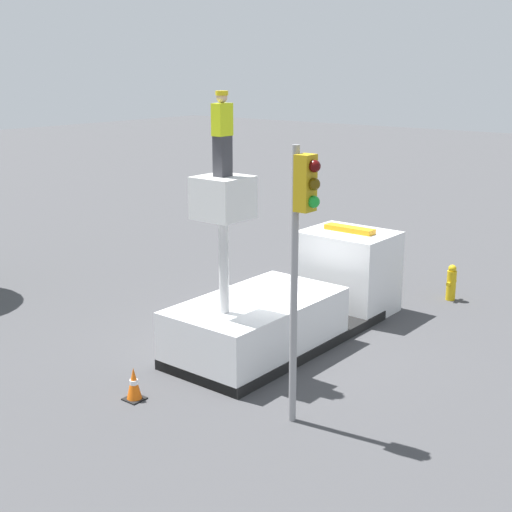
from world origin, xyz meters
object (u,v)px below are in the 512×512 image
(traffic_light_pole, at_px, (301,232))
(bucket_truck, at_px, (295,302))
(fire_hydrant, at_px, (451,283))
(traffic_cone_rear, at_px, (134,384))
(worker, at_px, (222,134))

(traffic_light_pole, bearing_deg, bucket_truck, 36.81)
(bucket_truck, relative_size, fire_hydrant, 6.72)
(bucket_truck, height_order, traffic_cone_rear, bucket_truck)
(worker, distance_m, traffic_light_pole, 3.26)
(traffic_light_pole, xyz_separation_m, traffic_cone_rear, (-1.31, 3.16, -3.39))
(traffic_light_pole, bearing_deg, fire_hydrant, 5.47)
(worker, bearing_deg, bucket_truck, 0.00)
(bucket_truck, distance_m, worker, 5.09)
(traffic_light_pole, height_order, fire_hydrant, traffic_light_pole)
(fire_hydrant, relative_size, traffic_cone_rear, 1.51)
(bucket_truck, distance_m, traffic_cone_rear, 4.99)
(worker, relative_size, traffic_light_pole, 0.33)
(bucket_truck, xyz_separation_m, worker, (-2.64, 0.00, 4.35))
(traffic_cone_rear, bearing_deg, traffic_light_pole, -67.46)
(traffic_light_pole, distance_m, fire_hydrant, 9.40)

